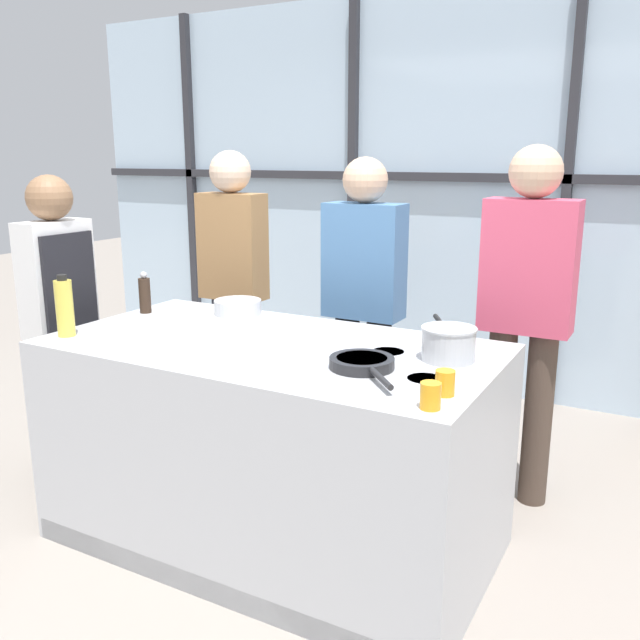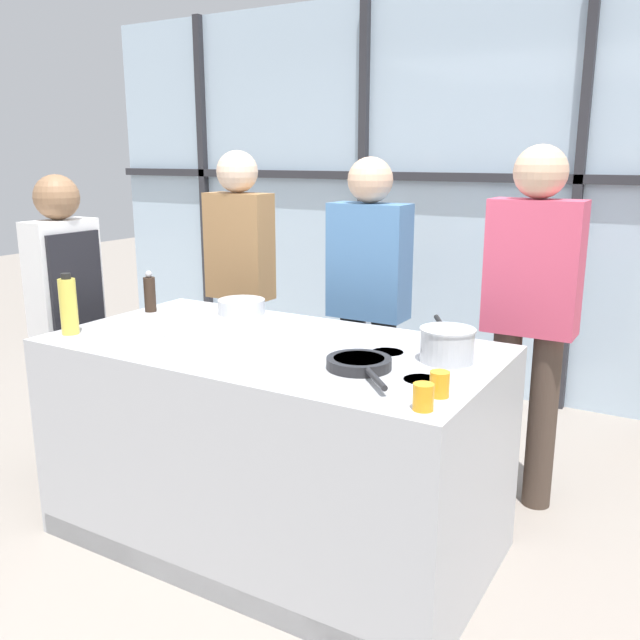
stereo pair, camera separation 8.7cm
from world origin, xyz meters
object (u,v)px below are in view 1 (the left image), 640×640
oil_bottle (65,307)px  spectator_far_left (233,275)px  saucepan (448,343)px  juice_glass_far (445,383)px  juice_glass_near (430,396)px  spectator_center_right (526,304)px  spectator_center_left (364,295)px  chef (60,309)px  white_plate (191,334)px  frying_pan (362,363)px  pepper_grinder (145,294)px  mixing_bowl (238,306)px

oil_bottle → spectator_far_left: bearing=90.2°
saucepan → juice_glass_far: saucepan is taller
juice_glass_near → juice_glass_far: same height
spectator_center_right → juice_glass_far: 1.18m
saucepan → juice_glass_far: bearing=-73.2°
spectator_center_left → oil_bottle: 1.51m
chef → white_plate: bearing=85.9°
frying_pan → saucepan: saucepan is taller
saucepan → pepper_grinder: bearing=178.3°
mixing_bowl → juice_glass_near: bearing=-31.1°
saucepan → spectator_center_right: bearing=81.3°
chef → juice_glass_near: size_ratio=18.77×
chef → juice_glass_far: chef is taller
spectator_center_right → juice_glass_near: (-0.01, -1.32, -0.04)m
saucepan → mixing_bowl: 1.19m
chef → frying_pan: (1.75, -0.13, 0.02)m
spectator_far_left → oil_bottle: size_ratio=6.32×
mixing_bowl → pepper_grinder: pepper_grinder is taller
white_plate → juice_glass_near: 1.26m
chef → oil_bottle: (0.42, -0.33, 0.12)m
spectator_far_left → mixing_bowl: spectator_far_left is taller
spectator_far_left → juice_glass_far: spectator_far_left is taller
mixing_bowl → juice_glass_near: 1.49m
pepper_grinder → frying_pan: bearing=-12.8°
spectator_center_left → spectator_center_right: bearing=180.0°
spectator_center_right → pepper_grinder: (-1.71, -0.74, 0.01)m
chef → pepper_grinder: bearing=113.3°
chef → saucepan: chef is taller
white_plate → oil_bottle: 0.55m
juice_glass_near → oil_bottle: bearing=177.6°
white_plate → juice_glass_far: juice_glass_far is taller
mixing_bowl → juice_glass_near: size_ratio=2.74×
frying_pan → juice_glass_far: 0.38m
spectator_center_right → chef: bearing=23.5°
white_plate → juice_glass_near: (1.22, -0.33, 0.04)m
white_plate → juice_glass_far: (1.22, -0.19, 0.04)m
frying_pan → mixing_bowl: size_ratio=1.55×
spectator_center_right → saucepan: 0.80m
spectator_far_left → pepper_grinder: spectator_far_left is taller
white_plate → mixing_bowl: mixing_bowl is taller
juice_glass_far → pepper_grinder: bearing=165.7°
spectator_far_left → white_plate: size_ratio=6.77×
white_plate → spectator_far_left: bearing=115.9°
spectator_center_right → spectator_center_left: bearing=-0.0°
spectator_far_left → mixing_bowl: (0.42, -0.55, -0.04)m
white_plate → mixing_bowl: (-0.06, 0.44, 0.03)m
spectator_center_left → mixing_bowl: (-0.43, -0.55, -0.00)m
saucepan → oil_bottle: 1.64m
juice_glass_near → mixing_bowl: bearing=148.9°
chef → mixing_bowl: bearing=114.2°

